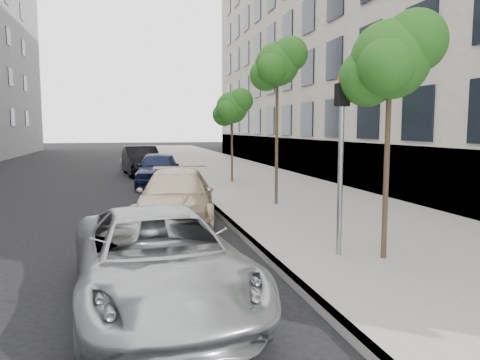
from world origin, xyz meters
name	(u,v)px	position (x,y,z in m)	size (l,w,h in m)	color
ground	(235,311)	(0.00, 0.00, 0.00)	(160.00, 160.00, 0.00)	black
sidewalk	(217,166)	(4.30, 24.00, 0.07)	(6.40, 72.00, 0.14)	gray
curb	(169,167)	(1.18, 24.00, 0.07)	(0.15, 72.00, 0.14)	#9E9B93
tree_near	(392,60)	(3.23, 1.50, 3.78)	(1.75, 1.55, 4.51)	#38281C
tree_mid	(278,65)	(3.23, 8.00, 4.53)	(1.71, 1.51, 5.24)	#38281C
tree_far	(232,107)	(3.23, 14.50, 3.48)	(1.75, 1.55, 4.20)	#38281C
signal_pole	(341,146)	(2.48, 1.91, 2.23)	(0.26, 0.21, 3.36)	#939699
minivan	(158,259)	(-1.03, 0.47, 0.68)	(2.27, 4.92, 1.37)	#9C9FA0
suv	(176,197)	(-0.17, 6.30, 0.71)	(1.98, 4.88, 1.42)	#C8AF8E
sedan_blue	(158,169)	(-0.10, 14.60, 0.77)	(1.81, 4.50, 1.53)	black
sedan_black	(141,161)	(-0.69, 19.85, 0.79)	(1.67, 4.79, 1.58)	black
sedan_rear	(138,158)	(-0.73, 25.04, 0.64)	(1.78, 4.39, 1.27)	gray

